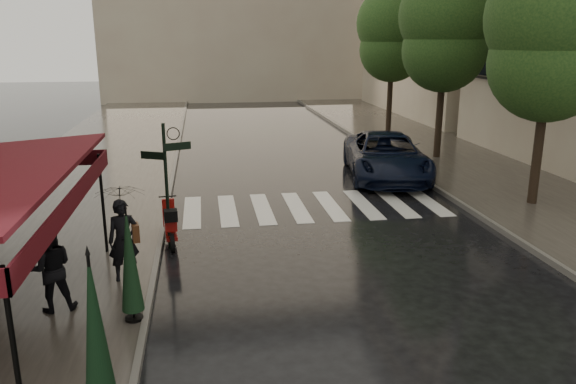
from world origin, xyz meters
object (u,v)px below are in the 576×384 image
object	(u,v)px
pedestrian_terrace	(51,268)
parked_car	(386,156)
pedestrian_with_umbrella	(121,203)
parasol_back	(130,260)
scooter	(170,225)
parasol_front	(96,339)

from	to	relation	value
pedestrian_terrace	parked_car	bearing A→B (deg)	-148.94
pedestrian_with_umbrella	parasol_back	xyz separation A→B (m)	(0.35, -1.84, -0.50)
pedestrian_with_umbrella	scooter	bearing A→B (deg)	59.29
parasol_back	parasol_front	bearing A→B (deg)	-90.56
pedestrian_with_umbrella	scooter	world-z (taller)	pedestrian_with_umbrella
scooter	parasol_front	bearing A→B (deg)	-100.33
pedestrian_with_umbrella	parasol_back	size ratio (longest dim) A/B	1.17
parasol_front	parasol_back	world-z (taller)	parasol_front
pedestrian_with_umbrella	parked_car	world-z (taller)	pedestrian_with_umbrella
pedestrian_terrace	parasol_front	distance (m)	3.97
parked_car	parasol_back	xyz separation A→B (m)	(-7.98, -10.03, 0.45)
parked_car	pedestrian_terrace	bearing A→B (deg)	-126.01
parked_car	parasol_back	size ratio (longest dim) A/B	2.75
scooter	parasol_front	size ratio (longest dim) A/B	0.67
pedestrian_with_umbrella	parasol_front	bearing A→B (deg)	-97.39
pedestrian_with_umbrella	parasol_front	world-z (taller)	parasol_front
pedestrian_with_umbrella	pedestrian_terrace	distance (m)	1.87
scooter	parasol_front	xyz separation A→B (m)	(-0.49, -7.14, 0.96)
parasol_front	scooter	bearing A→B (deg)	86.08
pedestrian_with_umbrella	pedestrian_terrace	xyz separation A→B (m)	(-1.14, -1.22, -0.82)
parked_car	parasol_back	bearing A→B (deg)	-119.36
parked_car	parasol_back	world-z (taller)	parasol_back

